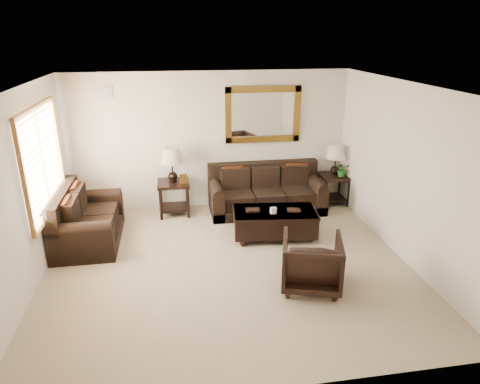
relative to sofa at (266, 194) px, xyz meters
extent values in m
cube|color=gray|center=(-1.05, -2.06, -0.33)|extent=(5.50, 5.00, 0.01)
cube|color=white|center=(-1.05, -2.06, 2.37)|extent=(5.50, 5.00, 0.01)
cube|color=beige|center=(-1.05, 0.44, 1.02)|extent=(5.50, 0.01, 2.70)
cube|color=beige|center=(-1.05, -4.56, 1.02)|extent=(5.50, 0.01, 2.70)
cube|color=beige|center=(-3.80, -2.06, 1.02)|extent=(0.01, 5.00, 2.70)
cube|color=beige|center=(1.70, -2.06, 1.02)|extent=(0.01, 5.00, 2.70)
cube|color=white|center=(-3.78, -1.16, 1.22)|extent=(0.01, 1.80, 1.50)
cube|color=brown|center=(-3.75, -1.16, 2.01)|extent=(0.06, 1.96, 0.08)
cube|color=brown|center=(-3.75, -1.16, 0.43)|extent=(0.06, 1.96, 0.08)
cube|color=brown|center=(-3.75, -2.10, 1.22)|extent=(0.06, 0.08, 1.50)
cube|color=brown|center=(-3.75, -0.22, 1.22)|extent=(0.06, 0.08, 1.50)
cube|color=brown|center=(-3.75, -1.16, 1.22)|extent=(0.05, 0.05, 1.50)
cube|color=#533710|center=(0.00, 0.41, 1.52)|extent=(1.50, 0.06, 1.10)
cube|color=white|center=(0.00, 0.42, 1.52)|extent=(1.26, 0.01, 0.86)
cube|color=#999999|center=(-2.95, 0.42, 2.02)|extent=(0.25, 0.02, 0.18)
cube|color=black|center=(0.00, -0.06, -0.24)|extent=(2.24, 0.97, 0.18)
cube|color=black|center=(0.00, 0.31, 0.36)|extent=(2.24, 0.22, 0.46)
cube|color=black|center=(-0.60, -0.08, -0.01)|extent=(0.57, 0.79, 0.28)
cube|color=black|center=(0.00, -0.08, -0.01)|extent=(0.57, 0.79, 0.28)
cube|color=black|center=(0.60, -0.08, -0.01)|extent=(0.57, 0.79, 0.28)
cube|color=black|center=(-1.01, -0.06, -0.06)|extent=(0.22, 0.97, 0.54)
cylinder|color=black|center=(-1.01, -0.06, 0.21)|extent=(0.22, 0.95, 0.22)
cube|color=black|center=(1.01, -0.06, -0.06)|extent=(0.22, 0.97, 0.54)
cylinder|color=black|center=(1.01, -0.06, 0.21)|extent=(0.22, 0.95, 0.22)
cube|color=maroon|center=(-0.65, 0.12, 0.35)|extent=(0.43, 0.19, 0.44)
cube|color=maroon|center=(0.65, 0.12, 0.35)|extent=(0.43, 0.19, 0.44)
cube|color=black|center=(-3.28, -0.86, -0.24)|extent=(1.00, 1.68, 0.19)
cube|color=black|center=(-3.66, -0.86, 0.38)|extent=(0.23, 1.68, 0.47)
cube|color=black|center=(-3.26, -1.17, 0.00)|extent=(0.82, 0.59, 0.28)
cube|color=black|center=(-3.26, -0.56, 0.00)|extent=(0.82, 0.59, 0.28)
cube|color=black|center=(-3.28, -1.59, -0.05)|extent=(1.00, 0.23, 0.56)
cylinder|color=black|center=(-3.28, -1.59, 0.22)|extent=(0.98, 0.23, 0.23)
cube|color=black|center=(-3.28, -0.13, -0.05)|extent=(1.00, 0.23, 0.56)
cylinder|color=black|center=(-3.28, -0.13, 0.22)|extent=(0.98, 0.23, 0.23)
cube|color=maroon|center=(-3.47, -1.22, 0.37)|extent=(0.19, 0.44, 0.45)
cube|color=maroon|center=(-3.47, -0.50, 0.37)|extent=(0.19, 0.44, 0.45)
cube|color=black|center=(-1.82, 0.10, 0.30)|extent=(0.61, 0.61, 0.06)
cube|color=black|center=(-1.82, 0.10, -0.20)|extent=(0.52, 0.52, 0.03)
cylinder|color=black|center=(-2.08, -0.16, -0.03)|extent=(0.06, 0.06, 0.61)
cylinder|color=black|center=(-1.56, -0.16, -0.03)|extent=(0.06, 0.06, 0.61)
cylinder|color=black|center=(-2.08, 0.36, -0.03)|extent=(0.06, 0.06, 0.61)
cylinder|color=black|center=(-1.56, 0.36, -0.03)|extent=(0.06, 0.06, 0.61)
sphere|color=black|center=(-1.82, 0.10, 0.44)|extent=(0.19, 0.19, 0.19)
cylinder|color=black|center=(-1.82, 0.10, 0.64)|extent=(0.03, 0.03, 0.40)
cone|color=tan|center=(-1.82, 0.10, 0.86)|extent=(0.42, 0.42, 0.29)
cube|color=#533710|center=(-1.62, -0.01, 0.42)|extent=(0.17, 0.11, 0.19)
cube|color=black|center=(1.46, 0.12, 0.26)|extent=(0.57, 0.57, 0.05)
cube|color=black|center=(1.46, 0.12, -0.21)|extent=(0.48, 0.48, 0.03)
cylinder|color=black|center=(1.21, -0.13, -0.05)|extent=(0.05, 0.05, 0.57)
cylinder|color=black|center=(1.70, -0.13, -0.05)|extent=(0.05, 0.05, 0.57)
cylinder|color=black|center=(1.21, 0.36, -0.05)|extent=(0.05, 0.05, 0.57)
cylinder|color=black|center=(1.70, 0.36, -0.05)|extent=(0.05, 0.05, 0.57)
sphere|color=black|center=(1.46, 0.12, 0.39)|extent=(0.18, 0.18, 0.18)
cylinder|color=black|center=(1.46, 0.12, 0.58)|extent=(0.02, 0.02, 0.37)
cone|color=tan|center=(1.46, 0.12, 0.78)|extent=(0.39, 0.39, 0.27)
sphere|color=black|center=(-0.71, -1.47, -0.28)|extent=(0.13, 0.13, 0.13)
sphere|color=black|center=(0.48, -1.47, -0.28)|extent=(0.13, 0.13, 0.13)
sphere|color=black|center=(-0.71, -0.93, -0.28)|extent=(0.13, 0.13, 0.13)
sphere|color=black|center=(0.48, -0.93, -0.28)|extent=(0.13, 0.13, 0.13)
cube|color=black|center=(-0.12, -1.20, -0.04)|extent=(1.48, 0.91, 0.39)
cube|color=black|center=(-0.12, -1.20, 0.13)|extent=(1.51, 0.93, 0.04)
cube|color=black|center=(-0.49, -1.14, 0.17)|extent=(0.25, 0.19, 0.03)
cube|color=black|center=(0.21, -1.25, 0.17)|extent=(0.23, 0.17, 0.03)
cube|color=white|center=(-0.17, -1.31, 0.21)|extent=(0.11, 0.08, 0.11)
imported|color=black|center=(0.02, -2.81, 0.08)|extent=(0.98, 0.95, 0.83)
imported|color=#1E561D|center=(1.58, 0.01, 0.41)|extent=(0.28, 0.31, 0.24)
camera|label=1|loc=(-1.81, -7.79, 3.06)|focal=32.00mm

